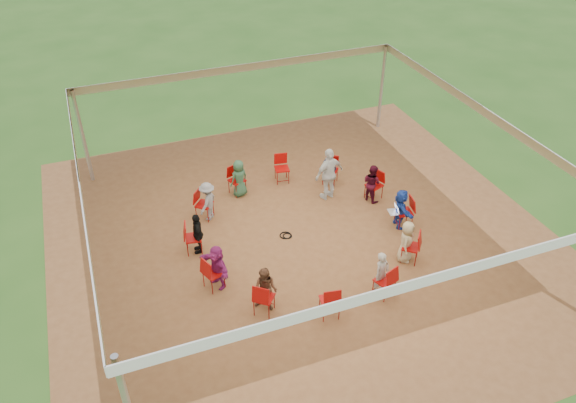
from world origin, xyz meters
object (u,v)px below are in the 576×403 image
object	(u,v)px
person_seated_6	(217,266)
standing_person	(329,174)
chair_10	(385,281)
person_seated_2	(329,169)
person_seated_0	(401,209)
chair_9	(330,301)
chair_8	(264,298)
person_seated_8	(381,273)
person_seated_7	(266,290)
chair_11	(410,247)
person_seated_5	(198,233)
person_seated_4	(208,201)
chair_3	(282,169)
person_seated_9	(406,242)
person_seated_3	(239,178)
cable_coil	(286,236)
chair_5	(204,205)
laptop	(395,210)
person_seated_1	(372,183)
chair_1	(374,185)
chair_2	(330,171)
chair_6	(193,238)
chair_0	(404,212)
chair_4	(237,181)
chair_7	(213,273)

from	to	relation	value
person_seated_6	standing_person	xyz separation A→B (m)	(4.01, 2.46, 0.23)
chair_10	person_seated_2	size ratio (longest dim) A/B	0.77
person_seated_0	chair_9	bearing A→B (deg)	136.23
chair_8	person_seated_8	distance (m)	2.80
person_seated_7	standing_person	bearing A→B (deg)	88.17
chair_11	standing_person	world-z (taller)	standing_person
person_seated_5	person_seated_6	bearing A→B (deg)	15.00
person_seated_4	person_seated_5	bearing A→B (deg)	15.00
chair_3	person_seated_9	size ratio (longest dim) A/B	0.77
person_seated_3	cable_coil	size ratio (longest dim) A/B	2.78
chair_5	laptop	world-z (taller)	chair_5
person_seated_1	person_seated_7	bearing A→B (deg)	105.00
chair_1	chair_9	bearing A→B (deg)	120.00
chair_11	laptop	bearing A→B (deg)	25.92
person_seated_6	standing_person	distance (m)	4.72
person_seated_1	person_seated_6	distance (m)	5.48
chair_3	person_seated_5	xyz separation A→B (m)	(-3.18, -2.36, 0.14)
chair_9	person_seated_0	xyz separation A→B (m)	(3.18, 2.36, 0.14)
person_seated_7	chair_9	bearing A→B (deg)	10.43
chair_8	chair_11	world-z (taller)	same
standing_person	chair_2	bearing A→B (deg)	-132.47
chair_6	person_seated_5	bearing A→B (deg)	90.00
chair_9	person_seated_3	world-z (taller)	person_seated_3
person_seated_1	laptop	size ratio (longest dim) A/B	3.21
chair_0	chair_11	xyz separation A→B (m)	(-0.62, -1.35, 0.00)
chair_5	chair_4	bearing A→B (deg)	165.00
chair_9	standing_person	size ratio (longest dim) A/B	0.55
person_seated_7	person_seated_3	bearing A→B (deg)	120.00
chair_3	chair_2	bearing A→B (deg)	165.00
chair_5	person_seated_6	distance (m)	2.80
chair_2	standing_person	distance (m)	0.87
chair_11	person_seated_9	bearing A→B (deg)	90.00
chair_3	standing_person	size ratio (longest dim) A/B	0.55
person_seated_2	standing_person	distance (m)	0.71
person_seated_4	person_seated_8	xyz separation A→B (m)	(3.07, -4.31, 0.00)
person_seated_8	chair_7	bearing A→B (deg)	136.23
person_seated_5	person_seated_6	size ratio (longest dim) A/B	1.00
chair_1	chair_11	bearing A→B (deg)	150.00
chair_5	chair_11	distance (m)	5.72
chair_2	person_seated_4	world-z (taller)	person_seated_4
chair_5	chair_7	distance (m)	2.86
chair_11	person_seated_3	world-z (taller)	person_seated_3
chair_8	chair_5	bearing A→B (deg)	135.00
chair_2	chair_0	bearing A→B (deg)	150.00
chair_8	person_seated_0	xyz separation A→B (m)	(4.52, 1.75, 0.14)
chair_9	person_seated_4	xyz separation A→B (m)	(-1.64, 4.56, 0.14)
chair_10	cable_coil	distance (m)	3.23
chair_0	chair_5	size ratio (longest dim) A/B	1.00
chair_6	chair_8	bearing A→B (deg)	30.00
chair_2	cable_coil	world-z (taller)	chair_2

